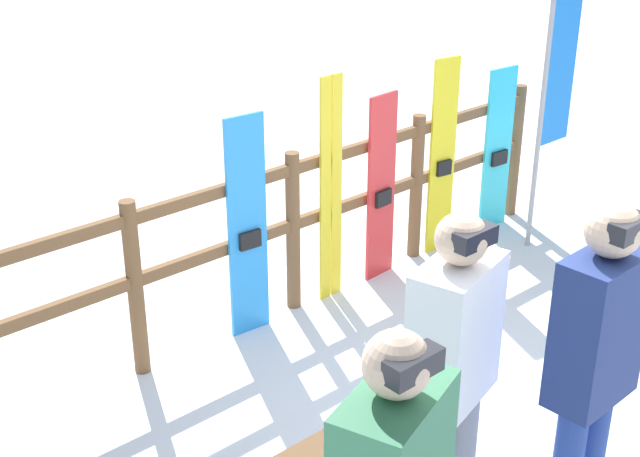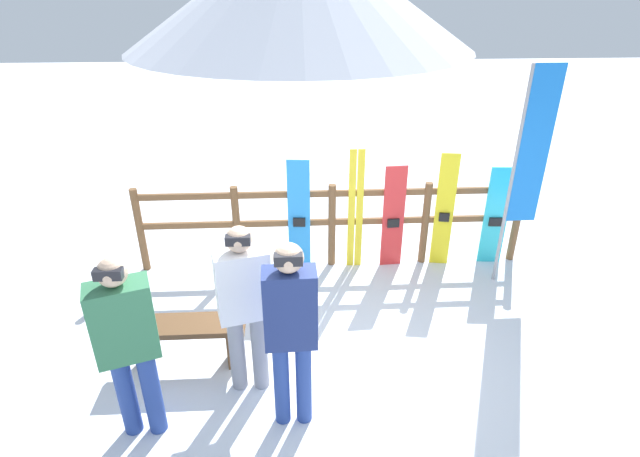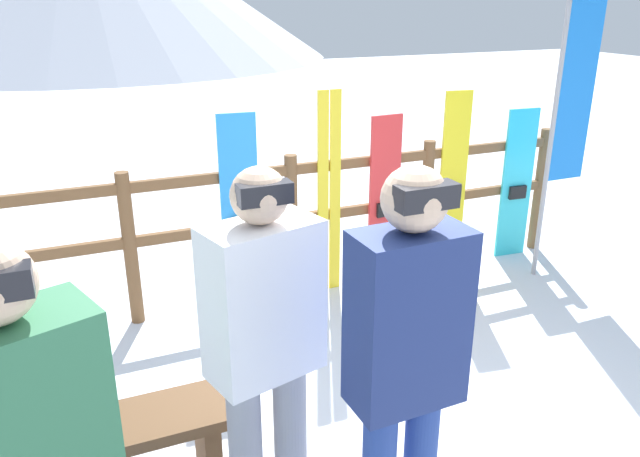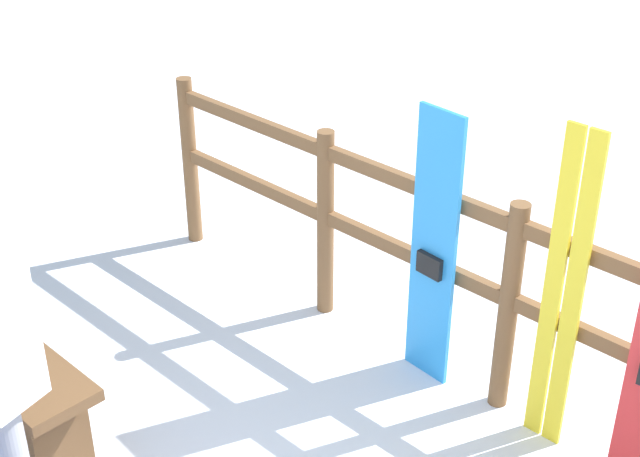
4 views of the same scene
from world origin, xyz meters
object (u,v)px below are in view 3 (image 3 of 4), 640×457
at_px(person_navy, 406,357).
at_px(rental_flag, 571,85).
at_px(bench, 111,450).
at_px(person_white, 264,337).
at_px(snowboard_cyan, 517,185).
at_px(snowboard_yellow, 453,183).
at_px(snowboard_red, 384,201).
at_px(snowboard_blue, 240,214).
at_px(ski_pair_yellow, 329,195).

relative_size(person_navy, rental_flag, 0.66).
xyz_separation_m(bench, rental_flag, (3.83, 1.37, 1.29)).
bearing_deg(person_white, snowboard_cyan, 34.73).
distance_m(snowboard_yellow, rental_flag, 1.22).
relative_size(snowboard_red, rental_flag, 0.52).
bearing_deg(person_navy, snowboard_blue, 87.71).
relative_size(snowboard_blue, ski_pair_yellow, 0.93).
bearing_deg(bench, snowboard_red, 37.06).
relative_size(person_navy, snowboard_cyan, 1.30).
bearing_deg(rental_flag, snowboard_cyan, 95.12).
bearing_deg(snowboard_yellow, snowboard_blue, -180.00).
height_order(snowboard_blue, snowboard_cyan, snowboard_blue).
bearing_deg(snowboard_blue, bench, -122.66).
xyz_separation_m(person_white, snowboard_cyan, (3.15, 2.18, -0.31)).
bearing_deg(person_white, bench, 151.02).
xyz_separation_m(ski_pair_yellow, snowboard_yellow, (1.18, -0.00, -0.04)).
relative_size(ski_pair_yellow, snowboard_red, 1.16).
bearing_deg(snowboard_cyan, bench, -154.35).
height_order(person_navy, snowboard_yellow, person_navy).
xyz_separation_m(person_navy, person_white, (-0.41, 0.44, -0.06)).
bearing_deg(rental_flag, ski_pair_yellow, 166.79).
relative_size(snowboard_cyan, rental_flag, 0.51).
height_order(person_white, snowboard_blue, person_white).
bearing_deg(person_white, ski_pair_yellow, 60.04).
bearing_deg(ski_pair_yellow, rental_flag, -13.21).
bearing_deg(snowboard_blue, person_navy, -92.29).
height_order(person_white, snowboard_red, person_white).
distance_m(snowboard_red, rental_flag, 1.76).
relative_size(person_white, rental_flag, 0.63).
bearing_deg(snowboard_red, ski_pair_yellow, 179.61).
bearing_deg(bench, ski_pair_yellow, 43.74).
bearing_deg(rental_flag, person_white, -151.47).
distance_m(ski_pair_yellow, snowboard_yellow, 1.18).
distance_m(bench, snowboard_cyan, 4.22).
distance_m(person_white, ski_pair_yellow, 2.53).
height_order(snowboard_yellow, rental_flag, rental_flag).
height_order(person_navy, person_white, person_navy).
xyz_separation_m(snowboard_red, snowboard_cyan, (1.38, -0.00, -0.02)).
bearing_deg(snowboard_blue, person_white, -103.40).
distance_m(person_navy, snowboard_red, 2.97).
bearing_deg(ski_pair_yellow, snowboard_red, -0.39).
bearing_deg(snowboard_red, person_white, -128.97).
bearing_deg(snowboard_cyan, snowboard_red, 180.00).
relative_size(person_navy, ski_pair_yellow, 1.09).
height_order(snowboard_blue, snowboard_red, snowboard_blue).
bearing_deg(snowboard_blue, snowboard_red, -0.00).
distance_m(person_navy, snowboard_cyan, 3.80).
xyz_separation_m(bench, ski_pair_yellow, (1.91, 1.82, 0.47)).
height_order(ski_pair_yellow, snowboard_red, ski_pair_yellow).
xyz_separation_m(person_white, snowboard_red, (1.76, 2.18, -0.29)).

